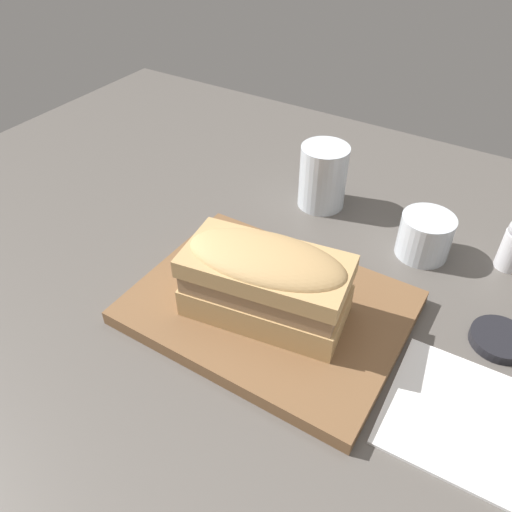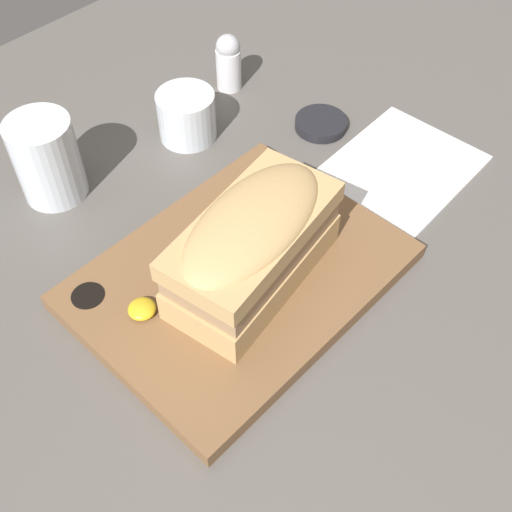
{
  "view_description": "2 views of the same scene",
  "coord_description": "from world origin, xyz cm",
  "px_view_note": "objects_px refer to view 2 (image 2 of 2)",
  "views": [
    {
      "loc": [
        11.95,
        -32.85,
        46.49
      ],
      "look_at": [
        -11.24,
        4.51,
        9.4
      ],
      "focal_mm": 35.0,
      "sensor_mm": 36.0,
      "label": 1
    },
    {
      "loc": [
        -36.72,
        -25.14,
        54.68
      ],
      "look_at": [
        -9.69,
        0.54,
        9.46
      ],
      "focal_mm": 45.0,
      "sensor_mm": 36.0,
      "label": 2
    }
  ],
  "objects_px": {
    "napkin": "(401,168)",
    "salt_shaker": "(228,62)",
    "water_glass": "(48,163)",
    "serving_board": "(238,276)",
    "wine_glass": "(187,118)",
    "condiment_dish": "(321,124)",
    "sandwich": "(253,243)"
  },
  "relations": [
    {
      "from": "water_glass",
      "to": "napkin",
      "type": "distance_m",
      "value": 0.41
    },
    {
      "from": "wine_glass",
      "to": "napkin",
      "type": "relative_size",
      "value": 0.39
    },
    {
      "from": "napkin",
      "to": "condiment_dish",
      "type": "xyz_separation_m",
      "value": [
        -0.01,
        0.12,
        0.0
      ]
    },
    {
      "from": "sandwich",
      "to": "serving_board",
      "type": "bearing_deg",
      "value": 106.64
    },
    {
      "from": "sandwich",
      "to": "napkin",
      "type": "distance_m",
      "value": 0.26
    },
    {
      "from": "napkin",
      "to": "salt_shaker",
      "type": "relative_size",
      "value": 2.37
    },
    {
      "from": "sandwich",
      "to": "water_glass",
      "type": "relative_size",
      "value": 1.98
    },
    {
      "from": "napkin",
      "to": "salt_shaker",
      "type": "height_order",
      "value": "salt_shaker"
    },
    {
      "from": "sandwich",
      "to": "napkin",
      "type": "relative_size",
      "value": 1.06
    },
    {
      "from": "serving_board",
      "to": "condiment_dish",
      "type": "distance_m",
      "value": 0.27
    },
    {
      "from": "sandwich",
      "to": "water_glass",
      "type": "distance_m",
      "value": 0.27
    },
    {
      "from": "salt_shaker",
      "to": "condiment_dish",
      "type": "xyz_separation_m",
      "value": [
        0.02,
        -0.15,
        -0.03
      ]
    },
    {
      "from": "water_glass",
      "to": "napkin",
      "type": "bearing_deg",
      "value": -41.25
    },
    {
      "from": "serving_board",
      "to": "sandwich",
      "type": "relative_size",
      "value": 1.62
    },
    {
      "from": "sandwich",
      "to": "salt_shaker",
      "type": "relative_size",
      "value": 2.51
    },
    {
      "from": "condiment_dish",
      "to": "salt_shaker",
      "type": "bearing_deg",
      "value": 97.49
    },
    {
      "from": "sandwich",
      "to": "condiment_dish",
      "type": "bearing_deg",
      "value": 25.0
    },
    {
      "from": "serving_board",
      "to": "napkin",
      "type": "distance_m",
      "value": 0.26
    },
    {
      "from": "wine_glass",
      "to": "salt_shaker",
      "type": "bearing_deg",
      "value": 17.9
    },
    {
      "from": "serving_board",
      "to": "wine_glass",
      "type": "xyz_separation_m",
      "value": [
        0.12,
        0.21,
        0.02
      ]
    },
    {
      "from": "serving_board",
      "to": "napkin",
      "type": "bearing_deg",
      "value": -4.97
    },
    {
      "from": "serving_board",
      "to": "water_glass",
      "type": "bearing_deg",
      "value": 101.64
    },
    {
      "from": "wine_glass",
      "to": "condiment_dish",
      "type": "bearing_deg",
      "value": -41.31
    },
    {
      "from": "water_glass",
      "to": "wine_glass",
      "type": "bearing_deg",
      "value": -12.09
    },
    {
      "from": "serving_board",
      "to": "condiment_dish",
      "type": "xyz_separation_m",
      "value": [
        0.25,
        0.1,
        -0.0
      ]
    },
    {
      "from": "serving_board",
      "to": "sandwich",
      "type": "bearing_deg",
      "value": -73.36
    },
    {
      "from": "sandwich",
      "to": "condiment_dish",
      "type": "relative_size",
      "value": 2.94
    },
    {
      "from": "salt_shaker",
      "to": "condiment_dish",
      "type": "bearing_deg",
      "value": -82.51
    },
    {
      "from": "serving_board",
      "to": "condiment_dish",
      "type": "height_order",
      "value": "serving_board"
    },
    {
      "from": "wine_glass",
      "to": "condiment_dish",
      "type": "height_order",
      "value": "wine_glass"
    },
    {
      "from": "sandwich",
      "to": "condiment_dish",
      "type": "height_order",
      "value": "sandwich"
    },
    {
      "from": "serving_board",
      "to": "wine_glass",
      "type": "relative_size",
      "value": 4.4
    }
  ]
}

